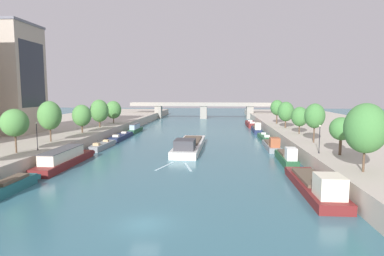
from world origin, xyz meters
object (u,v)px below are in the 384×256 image
at_px(moored_boat_left_second, 103,145).
at_px(tree_right_nearest, 286,112).
at_px(bridge_far, 204,108).
at_px(moored_boat_left_end, 121,137).
at_px(tree_right_far, 300,117).
at_px(lamppost_right_bank, 320,138).
at_px(moored_boat_right_near, 251,124).
at_px(tree_left_nearest, 50,115).
at_px(tree_left_midway, 82,115).
at_px(moored_boat_right_far, 272,145).
at_px(moored_boat_right_downstream, 265,137).
at_px(moored_boat_left_upstream, 4,186).
at_px(tree_right_by_lamp, 315,116).
at_px(tree_left_distant, 113,110).
at_px(barge_midriver, 189,145).
at_px(moored_boat_right_midway, 256,129).
at_px(moored_boat_right_second, 316,185).
at_px(moored_boat_left_midway, 64,159).
at_px(moored_boat_left_downstream, 135,129).
at_px(moored_boat_right_lone, 287,157).
at_px(tree_left_far, 15,123).
at_px(tree_right_second, 341,129).
at_px(tree_left_end_of_row, 99,111).
at_px(lamppost_left_bank, 37,135).

height_order(moored_boat_left_second, tree_right_nearest, tree_right_nearest).
bearing_deg(bridge_far, moored_boat_left_end, -105.87).
bearing_deg(tree_right_far, lamppost_right_bank, -96.57).
height_order(moored_boat_right_near, bridge_far, bridge_far).
bearing_deg(tree_left_nearest, moored_boat_left_second, 50.67).
height_order(moored_boat_left_end, tree_left_nearest, tree_left_nearest).
height_order(tree_left_midway, bridge_far, tree_left_midway).
height_order(moored_boat_right_far, moored_boat_right_downstream, moored_boat_right_far).
height_order(moored_boat_left_end, lamppost_right_bank, lamppost_right_bank).
bearing_deg(moored_boat_left_end, bridge_far, 74.13).
bearing_deg(moored_boat_left_upstream, tree_left_midway, 99.72).
height_order(tree_right_by_lamp, tree_right_nearest, tree_right_by_lamp).
height_order(moored_boat_right_far, tree_left_distant, tree_left_distant).
bearing_deg(lamppost_right_bank, barge_midriver, 143.20).
relative_size(moored_boat_right_far, moored_boat_right_midway, 0.97).
xyz_separation_m(moored_boat_right_second, tree_right_nearest, (5.53, 44.80, 5.69)).
bearing_deg(tree_right_nearest, moored_boat_left_midway, -140.01).
distance_m(moored_boat_left_downstream, moored_boat_right_near, 39.75).
relative_size(moored_boat_right_lone, tree_left_far, 1.77).
relative_size(moored_boat_right_second, moored_boat_right_downstream, 1.48).
relative_size(moored_boat_right_second, tree_right_second, 3.06).
bearing_deg(tree_right_by_lamp, barge_midriver, 167.48).
distance_m(tree_left_distant, tree_right_by_lamp, 56.39).
height_order(moored_boat_left_end, tree_left_end_of_row, tree_left_end_of_row).
bearing_deg(bridge_far, moored_boat_right_near, -59.23).
xyz_separation_m(moored_boat_left_upstream, moored_boat_left_downstream, (0.21, 56.55, 0.02)).
bearing_deg(barge_midriver, moored_boat_left_downstream, 123.92).
xyz_separation_m(tree_left_nearest, tree_right_nearest, (46.93, 26.13, -0.66)).
bearing_deg(moored_boat_right_far, moored_boat_right_downstream, 87.86).
distance_m(moored_boat_right_midway, bridge_far, 49.13).
bearing_deg(tree_right_by_lamp, moored_boat_left_downstream, 142.04).
bearing_deg(barge_midriver, tree_left_distant, 132.39).
xyz_separation_m(barge_midriver, moored_boat_right_midway, (16.59, 29.38, -0.02)).
bearing_deg(moored_boat_left_end, moored_boat_right_second, -48.85).
height_order(moored_boat_right_far, tree_right_far, tree_right_far).
bearing_deg(moored_boat_right_second, lamppost_left_bank, 165.45).
height_order(moored_boat_left_upstream, tree_right_nearest, tree_right_nearest).
distance_m(tree_left_distant, tree_right_second, 63.72).
distance_m(tree_right_nearest, lamppost_right_bank, 33.82).
relative_size(barge_midriver, lamppost_right_bank, 5.53).
bearing_deg(moored_boat_left_end, lamppost_right_bank, -36.91).
relative_size(tree_left_far, tree_left_end_of_row, 0.93).
bearing_deg(moored_boat_right_far, tree_left_far, -152.89).
height_order(moored_boat_right_second, tree_right_second, tree_right_second).
relative_size(moored_boat_right_far, tree_right_by_lamp, 1.76).
height_order(moored_boat_left_midway, tree_right_far, tree_right_far).
xyz_separation_m(tree_left_midway, lamppost_right_bank, (44.54, -20.20, -1.50)).
bearing_deg(tree_right_second, lamppost_right_bank, 158.40).
height_order(lamppost_left_bank, lamppost_right_bank, lamppost_left_bank).
bearing_deg(lamppost_right_bank, moored_boat_left_upstream, -159.23).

